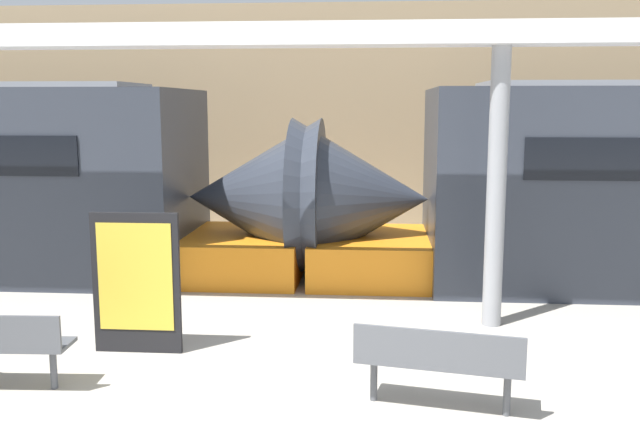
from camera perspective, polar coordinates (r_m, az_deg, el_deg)
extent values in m
cube|color=#9E8460|center=(15.70, 3.08, 7.92)|extent=(56.00, 0.20, 5.00)
cone|color=#2D333D|center=(11.75, 3.24, 1.73)|extent=(2.23, 2.63, 2.63)
cube|color=orange|center=(11.91, 4.22, -2.90)|extent=(2.01, 2.46, 0.70)
cone|color=#2D333D|center=(11.92, -5.22, 1.81)|extent=(2.23, 2.63, 2.63)
cube|color=orange|center=(12.12, -6.14, -2.72)|extent=(2.01, 2.46, 0.70)
cube|color=#4C4F54|center=(6.90, 9.53, -11.10)|extent=(1.62, 0.74, 0.04)
cube|color=#4C4F54|center=(6.65, 9.38, -10.14)|extent=(1.54, 0.35, 0.34)
cylinder|color=#4C4F54|center=(7.08, 4.33, -12.54)|extent=(0.07, 0.07, 0.44)
cylinder|color=#4C4F54|center=(6.96, 14.74, -13.23)|extent=(0.07, 0.07, 0.44)
cylinder|color=#4C4F54|center=(7.81, -20.54, -11.01)|extent=(0.07, 0.07, 0.44)
cube|color=black|center=(8.45, -14.47, -4.92)|extent=(1.02, 0.06, 1.64)
cube|color=gold|center=(8.40, -14.58, -4.44)|extent=(0.87, 0.01, 1.24)
cylinder|color=gray|center=(9.31, 13.92, 2.41)|extent=(0.24, 0.24, 3.56)
cube|color=silver|center=(9.29, 14.39, 14.27)|extent=(28.00, 0.60, 0.28)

